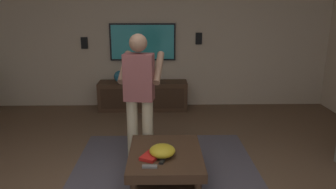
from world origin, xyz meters
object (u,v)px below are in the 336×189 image
at_px(coffee_table, 165,161).
at_px(wall_speaker_left, 199,39).
at_px(book, 151,156).
at_px(wall_speaker_right, 84,43).
at_px(person_standing, 140,91).
at_px(remote_black, 162,160).
at_px(tv, 143,42).
at_px(vase_round, 120,76).
at_px(media_console, 143,96).
at_px(bowl, 162,151).
at_px(remote_white, 168,150).
at_px(remote_grey, 150,166).

bearing_deg(coffee_table, wall_speaker_left, -12.69).
distance_m(book, wall_speaker_left, 3.42).
bearing_deg(wall_speaker_right, coffee_table, -153.43).
xyz_separation_m(wall_speaker_left, wall_speaker_right, (0.00, 2.22, -0.08)).
bearing_deg(wall_speaker_left, book, 165.12).
distance_m(coffee_table, person_standing, 0.96).
xyz_separation_m(remote_black, book, (0.08, 0.13, 0.01)).
height_order(tv, book, tv).
height_order(coffee_table, wall_speaker_left, wall_speaker_left).
height_order(book, wall_speaker_left, wall_speaker_left).
distance_m(coffee_table, vase_round, 2.94).
height_order(media_console, bowl, media_console).
height_order(media_console, remote_black, media_console).
bearing_deg(bowl, remote_black, -179.35).
height_order(person_standing, remote_black, person_standing).
relative_size(coffee_table, remote_white, 6.67).
relative_size(remote_black, book, 0.68).
height_order(person_standing, bowl, person_standing).
relative_size(tv, vase_round, 5.76).
relative_size(person_standing, book, 7.45).
height_order(media_console, remote_grey, media_console).
bearing_deg(media_console, book, 4.72).
bearing_deg(coffee_table, remote_grey, 154.80).
bearing_deg(wall_speaker_left, person_standing, 157.36).
distance_m(media_console, remote_white, 2.81).
bearing_deg(coffee_table, tv, 7.49).
xyz_separation_m(bowl, remote_grey, (-0.25, 0.13, -0.05)).
distance_m(bowl, book, 0.14).
relative_size(media_console, tv, 1.34).
distance_m(remote_black, vase_round, 3.12).
relative_size(bowl, wall_speaker_left, 1.26).
relative_size(coffee_table, remote_black, 6.67).
height_order(wall_speaker_left, wall_speaker_right, wall_speaker_left).
xyz_separation_m(media_console, wall_speaker_left, (0.25, -1.09, 1.07)).
bearing_deg(wall_speaker_right, vase_round, -110.88).
height_order(bowl, wall_speaker_left, wall_speaker_left).
height_order(coffee_table, remote_grey, remote_grey).
bearing_deg(tv, media_console, 0.00).
height_order(remote_grey, book, book).
bearing_deg(bowl, vase_round, 15.60).
bearing_deg(vase_round, coffee_table, -163.28).
bearing_deg(media_console, coffee_table, 8.13).
height_order(person_standing, vase_round, person_standing).
xyz_separation_m(coffee_table, tv, (3.04, 0.40, 0.99)).
bearing_deg(bowl, remote_grey, 153.18).
distance_m(coffee_table, media_console, 2.83).
bearing_deg(person_standing, wall_speaker_right, 34.80).
relative_size(tv, book, 5.76).
xyz_separation_m(remote_white, wall_speaker_right, (3.03, 1.56, 0.86)).
bearing_deg(coffee_table, remote_white, -47.18).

